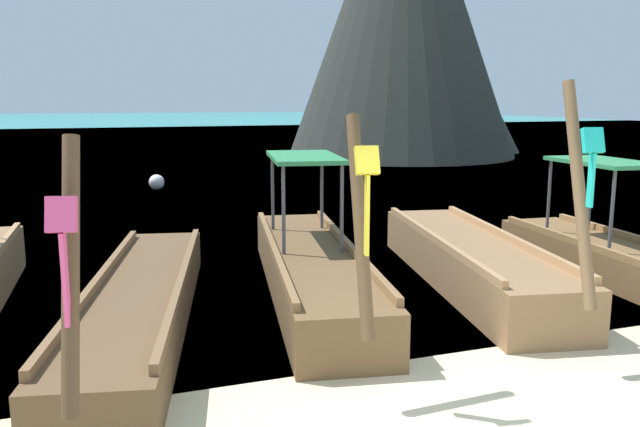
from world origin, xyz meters
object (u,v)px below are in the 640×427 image
object	(u,v)px
longtail_boat_turquoise_ribbon	(471,262)
longtail_boat_pink_ribbon	(141,304)
karst_rock	(409,5)
longtail_boat_yellow_ribbon	(312,268)
longtail_boat_red_ribbon	(625,261)
mooring_buoy_near	(157,182)

from	to	relation	value
longtail_boat_turquoise_ribbon	longtail_boat_pink_ribbon	bearing A→B (deg)	-176.92
longtail_boat_pink_ribbon	karst_rock	world-z (taller)	karst_rock
longtail_boat_yellow_ribbon	longtail_boat_turquoise_ribbon	distance (m)	2.33
longtail_boat_pink_ribbon	longtail_boat_red_ribbon	world-z (taller)	longtail_boat_pink_ribbon
longtail_boat_yellow_ribbon	longtail_boat_turquoise_ribbon	world-z (taller)	longtail_boat_turquoise_ribbon
longtail_boat_turquoise_ribbon	karst_rock	distance (m)	22.83
longtail_boat_turquoise_ribbon	karst_rock	world-z (taller)	karst_rock
longtail_boat_pink_ribbon	longtail_boat_yellow_ribbon	size ratio (longest dim) A/B	0.99
longtail_boat_yellow_ribbon	longtail_boat_turquoise_ribbon	size ratio (longest dim) A/B	1.08
longtail_boat_pink_ribbon	karst_rock	bearing A→B (deg)	55.91
longtail_boat_pink_ribbon	mooring_buoy_near	world-z (taller)	longtail_boat_pink_ribbon
longtail_boat_pink_ribbon	longtail_boat_red_ribbon	bearing A→B (deg)	-3.19
longtail_boat_yellow_ribbon	longtail_boat_red_ribbon	bearing A→B (deg)	-12.09
karst_rock	longtail_boat_pink_ribbon	bearing A→B (deg)	-124.09
longtail_boat_pink_ribbon	mooring_buoy_near	bearing A→B (deg)	83.78
longtail_boat_yellow_ribbon	karst_rock	xyz separation A→B (m)	(11.34, 19.58, 6.50)
longtail_boat_yellow_ribbon	mooring_buoy_near	size ratio (longest dim) A/B	13.84
mooring_buoy_near	longtail_boat_turquoise_ribbon	bearing A→B (deg)	-74.04
mooring_buoy_near	karst_rock	bearing A→B (deg)	33.93
longtail_boat_turquoise_ribbon	mooring_buoy_near	size ratio (longest dim) A/B	12.82
longtail_boat_red_ribbon	karst_rock	world-z (taller)	karst_rock
karst_rock	longtail_boat_turquoise_ribbon	bearing A→B (deg)	-114.40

